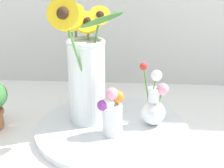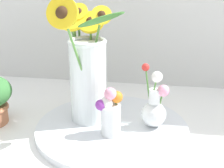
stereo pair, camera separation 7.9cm
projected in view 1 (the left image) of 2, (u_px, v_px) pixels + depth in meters
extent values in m
plane|color=white|center=(104.00, 134.00, 0.98)|extent=(6.00, 6.00, 0.00)
cylinder|color=silver|center=(112.00, 128.00, 0.99)|extent=(0.48, 0.48, 0.02)
cylinder|color=silver|center=(87.00, 83.00, 0.98)|extent=(0.11, 0.11, 0.26)
torus|color=silver|center=(86.00, 42.00, 0.93)|extent=(0.12, 0.12, 0.01)
cylinder|color=#568E42|center=(75.00, 63.00, 0.98)|extent=(0.04, 0.07, 0.25)
cylinder|color=yellow|center=(70.00, 20.00, 0.97)|extent=(0.10, 0.08, 0.08)
sphere|color=#382314|center=(70.00, 20.00, 0.97)|extent=(0.04, 0.04, 0.04)
cylinder|color=#568E42|center=(90.00, 65.00, 0.95)|extent=(0.07, 0.03, 0.30)
cylinder|color=yellow|center=(100.00, 15.00, 0.91)|extent=(0.07, 0.05, 0.06)
sphere|color=#382314|center=(100.00, 15.00, 0.91)|extent=(0.03, 0.03, 0.03)
cylinder|color=#568E42|center=(78.00, 59.00, 1.00)|extent=(0.02, 0.05, 0.29)
cylinder|color=yellow|center=(75.00, 12.00, 0.97)|extent=(0.06, 0.05, 0.05)
sphere|color=#382314|center=(75.00, 12.00, 0.97)|extent=(0.03, 0.03, 0.03)
cylinder|color=#568E42|center=(80.00, 67.00, 0.90)|extent=(0.07, 0.09, 0.30)
cylinder|color=yellow|center=(63.00, 14.00, 0.81)|extent=(0.10, 0.04, 0.10)
sphere|color=#382314|center=(63.00, 14.00, 0.81)|extent=(0.04, 0.04, 0.04)
cylinder|color=#568E42|center=(73.00, 49.00, 1.00)|extent=(0.10, 0.11, 0.31)
cylinder|color=#568E42|center=(88.00, 62.00, 0.98)|extent=(0.01, 0.06, 0.24)
cylinder|color=yellow|center=(88.00, 22.00, 0.97)|extent=(0.08, 0.07, 0.06)
sphere|color=#382314|center=(88.00, 22.00, 0.97)|extent=(0.03, 0.03, 0.03)
ellipsoid|color=#38702D|center=(115.00, 14.00, 0.93)|extent=(0.08, 0.11, 0.03)
ellipsoid|color=#38702D|center=(102.00, 20.00, 0.82)|extent=(0.14, 0.12, 0.06)
cylinder|color=white|center=(112.00, 120.00, 0.92)|extent=(0.06, 0.06, 0.09)
cylinder|color=#568E42|center=(117.00, 110.00, 0.92)|extent=(0.01, 0.01, 0.08)
sphere|color=orange|center=(118.00, 97.00, 0.91)|extent=(0.04, 0.04, 0.04)
cylinder|color=#568E42|center=(106.00, 118.00, 0.91)|extent=(0.02, 0.01, 0.08)
sphere|color=purple|center=(104.00, 105.00, 0.90)|extent=(0.03, 0.03, 0.03)
cylinder|color=#568E42|center=(112.00, 111.00, 0.92)|extent=(0.01, 0.01, 0.11)
sphere|color=pink|center=(112.00, 94.00, 0.90)|extent=(0.04, 0.04, 0.04)
cylinder|color=#568E42|center=(108.00, 115.00, 0.91)|extent=(0.01, 0.01, 0.07)
sphere|color=white|center=(108.00, 103.00, 0.90)|extent=(0.04, 0.04, 0.04)
sphere|color=white|center=(153.00, 113.00, 0.99)|extent=(0.08, 0.08, 0.08)
cylinder|color=white|center=(154.00, 95.00, 0.96)|extent=(0.04, 0.04, 0.04)
cylinder|color=#4C8438|center=(159.00, 102.00, 0.98)|extent=(0.02, 0.02, 0.09)
sphere|color=pink|center=(163.00, 89.00, 0.95)|extent=(0.04, 0.04, 0.04)
cylinder|color=#4C8438|center=(152.00, 94.00, 0.96)|extent=(0.02, 0.01, 0.12)
sphere|color=white|center=(157.00, 76.00, 0.93)|extent=(0.03, 0.03, 0.03)
cylinder|color=#4C8438|center=(147.00, 90.00, 0.99)|extent=(0.03, 0.04, 0.14)
sphere|color=red|center=(144.00, 66.00, 0.99)|extent=(0.02, 0.02, 0.02)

